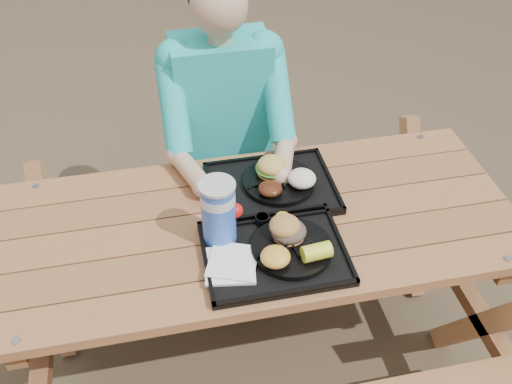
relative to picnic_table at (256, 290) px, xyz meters
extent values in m
plane|color=#999999|center=(0.00, 0.00, -0.38)|extent=(60.00, 60.00, 0.00)
cube|color=black|center=(0.02, -0.17, 0.39)|extent=(0.45, 0.35, 0.02)
cube|color=black|center=(0.09, 0.14, 0.39)|extent=(0.45, 0.35, 0.02)
cylinder|color=black|center=(0.08, -0.17, 0.41)|extent=(0.26, 0.26, 0.02)
cylinder|color=black|center=(0.12, 0.15, 0.41)|extent=(0.26, 0.26, 0.02)
cube|color=white|center=(-0.12, -0.20, 0.40)|extent=(0.17, 0.17, 0.02)
cylinder|color=blue|center=(-0.13, -0.07, 0.50)|extent=(0.11, 0.11, 0.22)
cylinder|color=black|center=(0.01, -0.03, 0.41)|extent=(0.05, 0.05, 0.03)
cylinder|color=gold|center=(0.08, -0.05, 0.41)|extent=(0.05, 0.05, 0.03)
ellipsoid|color=yellow|center=(0.01, -0.23, 0.44)|extent=(0.09, 0.09, 0.05)
cube|color=black|center=(-0.09, 0.15, 0.40)|extent=(0.07, 0.17, 0.01)
ellipsoid|color=#4E210F|center=(0.07, 0.09, 0.43)|extent=(0.08, 0.08, 0.04)
ellipsoid|color=white|center=(0.19, 0.11, 0.44)|extent=(0.10, 0.10, 0.06)
camera|label=1|loc=(-0.28, -1.36, 1.74)|focal=40.00mm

